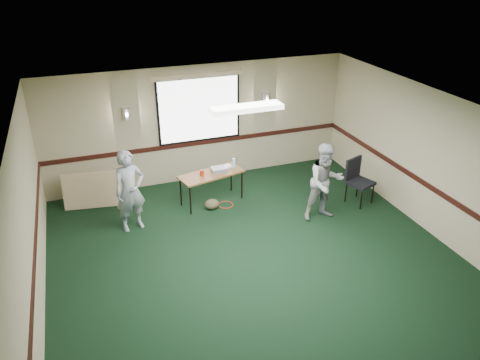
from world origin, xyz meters
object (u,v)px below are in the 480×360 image
object	(u,v)px
projector	(218,170)
person_right	(325,182)
person_left	(130,191)
folding_table	(211,175)
conference_chair	(357,177)

from	to	relation	value
projector	person_right	world-z (taller)	person_right
projector	person_left	size ratio (longest dim) A/B	0.18
folding_table	conference_chair	world-z (taller)	conference_chair
person_right	conference_chair	bearing A→B (deg)	21.72
conference_chair	person_left	bearing A→B (deg)	152.72
conference_chair	person_right	xyz separation A→B (m)	(-1.00, -0.37, 0.23)
projector	person_right	distance (m)	2.26
person_left	person_right	xyz separation A→B (m)	(3.68, -0.93, -0.01)
folding_table	projector	size ratio (longest dim) A/B	5.01
projector	conference_chair	xyz separation A→B (m)	(2.77, -1.04, -0.16)
projector	person_right	size ratio (longest dim) A/B	0.18
folding_table	person_right	xyz separation A→B (m)	(1.93, -1.40, 0.17)
folding_table	person_right	distance (m)	2.39
conference_chair	folding_table	bearing A→B (deg)	140.19
folding_table	projector	bearing A→B (deg)	-7.67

